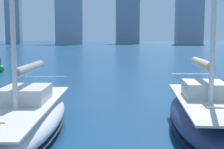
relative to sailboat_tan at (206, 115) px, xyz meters
name	(u,v)px	position (x,y,z in m)	size (l,w,h in m)	color
city_skyline	(96,12)	(6.20, -150.94, 15.42)	(172.94, 24.07, 46.43)	#909AA9
sailboat_tan	(206,115)	(0.00, 0.00, 0.00)	(3.35, 8.04, 9.47)	navy
sailboat_grey	(23,117)	(6.48, -0.10, -0.05)	(2.97, 9.01, 12.79)	white
channel_buoy	(1,69)	(13.75, -20.73, -0.38)	(0.70, 0.70, 1.40)	green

